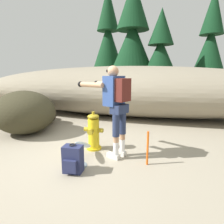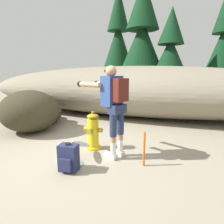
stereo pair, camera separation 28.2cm
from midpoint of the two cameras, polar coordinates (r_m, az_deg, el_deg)
The scene contains 14 objects.
ground_plane at distance 3.96m, azimuth -8.43°, elevation -12.21°, with size 56.00×56.00×0.04m, color gray.
dirt_embankment at distance 7.26m, azimuth 6.49°, elevation 6.26°, with size 13.07×3.20×1.83m, color gray.
fire_hydrant at distance 4.01m, azimuth -3.65°, elevation -5.89°, with size 0.41×0.36×0.80m.
hydrant_water_jet at distance 3.60m, azimuth -7.24°, elevation -10.53°, with size 0.37×0.84×0.46m.
utility_worker at distance 3.48m, azimuth 2.55°, elevation 3.56°, with size 1.04×0.73×1.69m.
spare_backpack at distance 3.22m, azimuth -10.34°, elevation -13.40°, with size 0.32×0.31×0.47m.
boulder_large at distance 5.55m, azimuth -21.99°, elevation 0.26°, with size 1.53×1.58×1.13m, color #332F1E.
boulder_mid at distance 6.93m, azimuth -19.90°, elevation 0.66°, with size 0.95×0.82×0.69m, color #2B2C28.
boulder_small at distance 6.31m, azimuth -17.19°, elevation -0.31°, with size 0.86×0.80×0.66m, color #352E21.
pine_tree_far_left at distance 14.27m, azimuth 2.46°, elevation 21.02°, with size 2.35×2.35×7.35m.
pine_tree_left at distance 11.87m, azimuth 9.67°, elevation 20.81°, with size 2.89×2.89×6.74m.
pine_tree_center at distance 11.27m, azimuth 17.70°, elevation 17.00°, with size 2.13×2.13×4.97m.
pine_tree_right at distance 12.98m, azimuth 30.90°, elevation 17.61°, with size 2.00×2.00×6.25m.
survey_stake at distance 3.36m, azimuth 11.98°, elevation -10.82°, with size 0.04×0.04×0.60m, color #E55914.
Camera 2 is at (1.95, -3.10, 1.56)m, focal length 30.70 mm.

